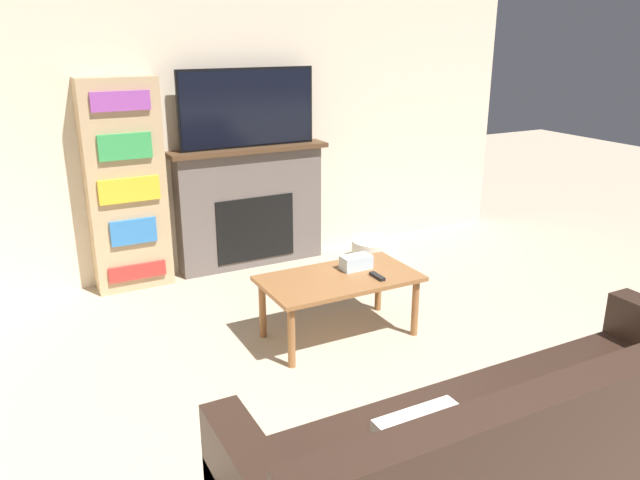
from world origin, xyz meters
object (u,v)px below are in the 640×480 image
at_px(fireplace, 251,206).
at_px(couch, 516,457).
at_px(coffee_table, 339,284).
at_px(bookshelf, 126,186).
at_px(storage_basket, 374,251).
at_px(tv, 248,108).

relative_size(fireplace, couch, 0.57).
height_order(coffee_table, bookshelf, bookshelf).
bearing_deg(coffee_table, storage_basket, 48.26).
distance_m(fireplace, tv, 0.89).
distance_m(fireplace, storage_basket, 1.24).
bearing_deg(bookshelf, couch, -75.07).
xyz_separation_m(fireplace, coffee_table, (0.00, -1.65, -0.16)).
bearing_deg(fireplace, couch, -92.52).
height_order(tv, couch, tv).
distance_m(fireplace, couch, 3.53).
height_order(fireplace, coffee_table, fireplace).
bearing_deg(bookshelf, coffee_table, -56.24).
bearing_deg(tv, coffee_table, -89.95).
relative_size(coffee_table, bookshelf, 0.63).
height_order(fireplace, couch, fireplace).
bearing_deg(storage_basket, fireplace, 155.26).
relative_size(tv, bookshelf, 0.71).
relative_size(couch, bookshelf, 1.46).
height_order(fireplace, storage_basket, fireplace).
height_order(tv, coffee_table, tv).
bearing_deg(tv, bookshelf, -179.84).
height_order(fireplace, bookshelf, bookshelf).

